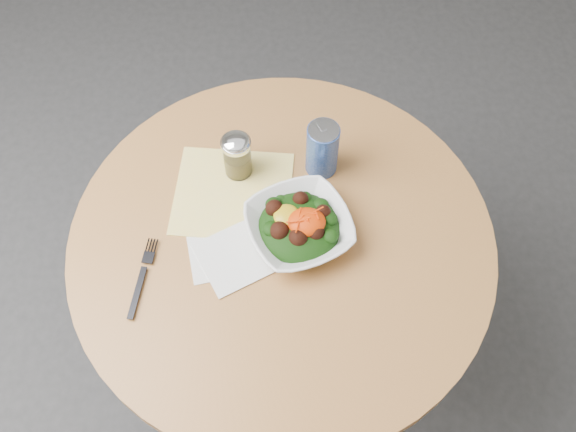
% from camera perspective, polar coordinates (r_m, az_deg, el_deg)
% --- Properties ---
extents(ground, '(6.00, 6.00, 0.00)m').
position_cam_1_polar(ground, '(2.04, -0.38, -12.14)').
color(ground, '#2F2F31').
rests_on(ground, ground).
extents(table, '(0.90, 0.90, 0.75)m').
position_cam_1_polar(table, '(1.53, -0.50, -5.50)').
color(table, black).
rests_on(table, ground).
extents(cloth_napkin, '(0.28, 0.27, 0.00)m').
position_cam_1_polar(cloth_napkin, '(1.41, -4.93, 2.04)').
color(cloth_napkin, yellow).
rests_on(cloth_napkin, table).
extents(paper_napkins, '(0.20, 0.19, 0.00)m').
position_cam_1_polar(paper_napkins, '(1.34, -5.30, -3.30)').
color(paper_napkins, silver).
rests_on(paper_napkins, table).
extents(salad_bowl, '(0.27, 0.27, 0.08)m').
position_cam_1_polar(salad_bowl, '(1.33, 0.99, -0.95)').
color(salad_bowl, white).
rests_on(salad_bowl, table).
extents(fork, '(0.06, 0.18, 0.00)m').
position_cam_1_polar(fork, '(1.34, -12.78, -5.13)').
color(fork, black).
rests_on(fork, table).
extents(spice_shaker, '(0.07, 0.07, 0.12)m').
position_cam_1_polar(spice_shaker, '(1.40, -4.54, 5.39)').
color(spice_shaker, silver).
rests_on(spice_shaker, table).
extents(beverage_can, '(0.07, 0.07, 0.14)m').
position_cam_1_polar(beverage_can, '(1.39, 3.07, 5.97)').
color(beverage_can, navy).
rests_on(beverage_can, table).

